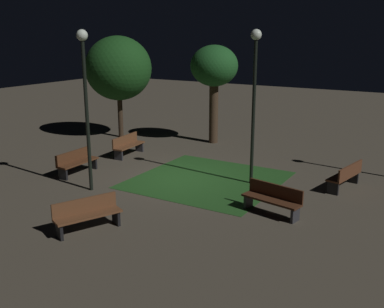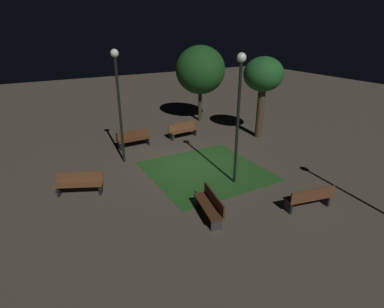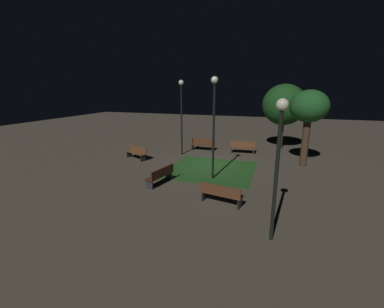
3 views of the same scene
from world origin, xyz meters
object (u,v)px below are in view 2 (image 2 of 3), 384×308
bench_front_left (80,183)px  lamp_post_path_center (239,101)px  tree_back_right (263,76)px  lamp_post_plaza_west (118,90)px  bench_back_row (183,130)px  bench_near_trees (133,138)px  tree_right_canopy (200,70)px  bench_corner (210,204)px  bench_by_lamp (310,197)px

bench_front_left → lamp_post_path_center: (-5.89, 2.20, 3.03)m
tree_back_right → lamp_post_plaza_west: 8.20m
bench_back_row → lamp_post_plaza_west: lamp_post_plaza_west is taller
bench_back_row → bench_near_trees: same height
tree_back_right → lamp_post_plaza_west: lamp_post_plaza_west is taller
tree_right_canopy → lamp_post_plaza_west: (6.86, 4.33, 0.04)m
lamp_post_path_center → bench_back_row: bearing=-96.9°
bench_back_row → lamp_post_plaza_west: (4.16, 1.74, 3.02)m
bench_corner → tree_right_canopy: (-5.71, -10.36, 2.98)m
bench_corner → lamp_post_plaza_west: (1.14, -6.03, 3.02)m
bench_front_left → bench_by_lamp: bearing=143.3°
lamp_post_path_center → bench_corner: bearing=36.1°
bench_back_row → tree_right_canopy: size_ratio=0.36×
lamp_post_plaza_west → bench_near_trees: bearing=-122.3°
bench_near_trees → bench_corner: size_ratio=0.97×
tree_right_canopy → lamp_post_path_center: size_ratio=0.96×
bench_corner → bench_by_lamp: (-3.37, 1.35, 0.00)m
bench_back_row → bench_corner: same height
bench_by_lamp → bench_front_left: same height
lamp_post_path_center → tree_back_right: bearing=-139.6°
bench_near_trees → lamp_post_path_center: 7.21m
bench_corner → tree_right_canopy: 12.20m
bench_back_row → bench_by_lamp: 9.12m
bench_near_trees → lamp_post_path_center: lamp_post_path_center is taller
bench_corner → lamp_post_plaza_west: size_ratio=0.35×
bench_near_trees → bench_corner: same height
tree_right_canopy → lamp_post_path_center: bearing=68.5°
bench_corner → tree_right_canopy: tree_right_canopy is taller
bench_front_left → tree_right_canopy: tree_right_canopy is taller
bench_corner → lamp_post_path_center: size_ratio=0.35×
bench_by_lamp → lamp_post_path_center: 4.40m
bench_by_lamp → bench_front_left: bearing=-36.7°
bench_front_left → tree_right_canopy: size_ratio=0.36×
bench_corner → bench_by_lamp: bearing=158.2°
tree_back_right → tree_right_canopy: (1.33, -4.65, -0.10)m
bench_by_lamp → lamp_post_plaza_west: lamp_post_plaza_west is taller
bench_near_trees → tree_right_canopy: bearing=-155.8°
lamp_post_plaza_west → bench_by_lamp: bearing=121.5°
bench_near_trees → bench_front_left: size_ratio=0.99×
bench_by_lamp → bench_front_left: 8.71m
bench_corner → lamp_post_plaza_west: lamp_post_plaza_west is taller
lamp_post_plaza_west → lamp_post_path_center: 5.55m
bench_corner → bench_front_left: 5.29m
bench_near_trees → bench_corner: bearing=90.3°
bench_by_lamp → lamp_post_plaza_west: (4.51, -7.38, 3.02)m
bench_front_left → lamp_post_plaza_west: lamp_post_plaza_west is taller
bench_corner → tree_right_canopy: bearing=-118.9°
tree_back_right → lamp_post_plaza_west: bearing=-2.2°
bench_near_trees → bench_by_lamp: size_ratio=0.98×
bench_back_row → lamp_post_plaza_west: 5.43m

